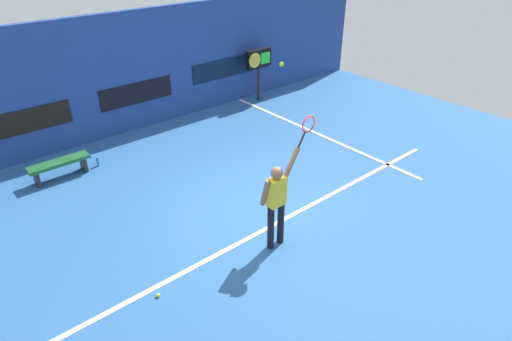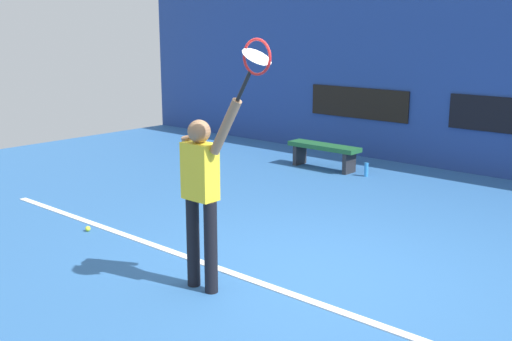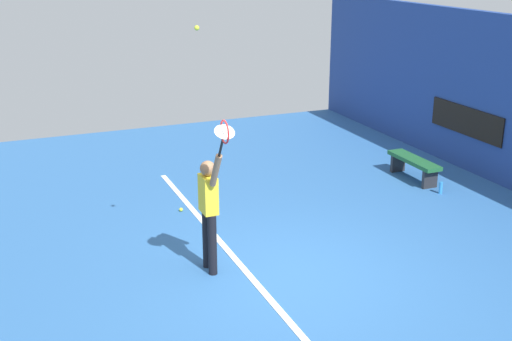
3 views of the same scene
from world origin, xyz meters
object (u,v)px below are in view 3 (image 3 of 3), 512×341
Objects in this scene: water_bottle at (441,188)px; spare_ball at (181,210)px; tennis_ball at (197,28)px; tennis_player at (209,206)px; tennis_racket at (224,134)px; court_bench at (414,164)px.

water_bottle is 5.01m from spare_ball.
water_bottle is (-1.27, 5.24, -3.39)m from tennis_ball.
tennis_player is at bearing -5.98° from spare_ball.
water_bottle is (-2.02, 5.15, -2.14)m from tennis_racket.
spare_ball is (-2.38, 0.25, -0.98)m from tennis_player.
tennis_racket is 3.81m from spare_ball.
tennis_player is 8.05× the size of water_bottle.
court_bench reaches higher than spare_ball.
court_bench is (-2.23, 5.15, -0.67)m from tennis_player.
court_bench is at bearing 112.52° from tennis_ball.
tennis_player reaches higher than water_bottle.
water_bottle is at bearing 77.85° from spare_ball.
tennis_ball is at bearing -76.41° from water_bottle.
tennis_racket is 8.92× the size of spare_ball.
tennis_ball reaches higher than court_bench.
tennis_racket is 8.92× the size of tennis_ball.
tennis_racket is 2.53× the size of water_bottle.
tennis_ball is 0.28× the size of water_bottle.
tennis_ball is (-0.06, -0.09, 2.50)m from tennis_player.
water_bottle is at bearing 104.42° from tennis_player.
tennis_ball is (-0.75, -0.08, 1.25)m from tennis_racket.
spare_ball is at bearing 174.02° from tennis_player.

